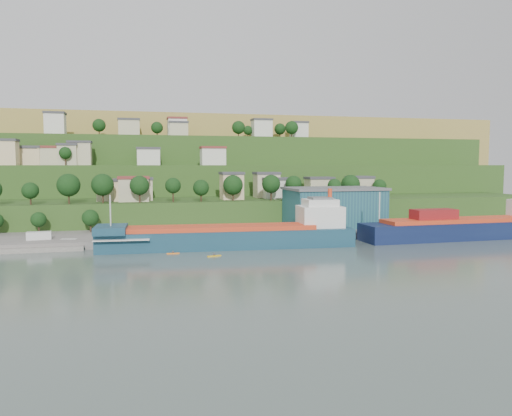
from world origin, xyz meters
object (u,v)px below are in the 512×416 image
object	(u,v)px
cargo_ship_far	(473,229)
caravan	(39,237)
cargo_ship_near	(236,237)
kayak_orange	(173,253)
warehouse	(334,207)

from	to	relation	value
cargo_ship_far	caravan	distance (m)	125.75
cargo_ship_near	caravan	xyz separation A→B (m)	(-51.70, 13.58, -0.13)
cargo_ship_far	kayak_orange	bearing A→B (deg)	-177.49
caravan	kayak_orange	bearing A→B (deg)	-35.04
caravan	kayak_orange	xyz separation A→B (m)	(34.37, -19.53, -2.43)
caravan	kayak_orange	size ratio (longest dim) A/B	1.98
kayak_orange	cargo_ship_near	bearing A→B (deg)	19.71
cargo_ship_near	cargo_ship_far	world-z (taller)	cargo_ship_far
warehouse	cargo_ship_far	bearing A→B (deg)	-32.55
cargo_ship_far	warehouse	distance (m)	42.67
cargo_ship_far	caravan	xyz separation A→B (m)	(-124.94, 14.31, -0.19)
cargo_ship_far	kayak_orange	distance (m)	90.76
cargo_ship_far	caravan	size ratio (longest dim) A/B	10.62
kayak_orange	warehouse	bearing A→B (deg)	27.50
warehouse	kayak_orange	size ratio (longest dim) A/B	9.87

